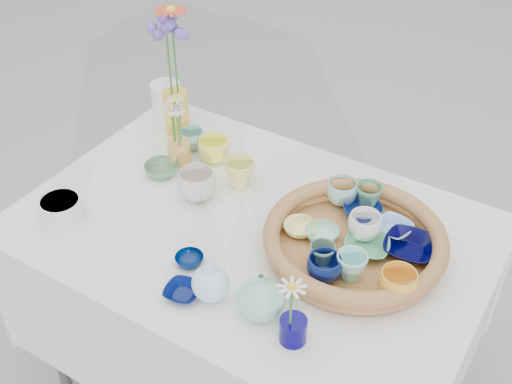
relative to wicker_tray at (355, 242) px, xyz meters
The scene contains 32 objects.
wicker_tray is the anchor object (origin of this frame).
tray_ceramic_0 0.13m from the wicker_tray, 105.37° to the left, with size 0.11×0.11×0.03m, color navy.
tray_ceramic_1 0.14m from the wicker_tray, 25.03° to the left, with size 0.13×0.13×0.03m, color black.
tray_ceramic_2 0.18m from the wicker_tray, 32.08° to the right, with size 0.09×0.09×0.07m, color #FEAC31.
tray_ceramic_3 0.03m from the wicker_tray, 12.96° to the left, with size 0.12×0.12×0.03m, color #52A97C.
tray_ceramic_4 0.11m from the wicker_tray, 114.44° to the right, with size 0.07×0.07×0.06m, color slate.
tray_ceramic_5 0.09m from the wicker_tray, behind, with size 0.09×0.09×0.03m, color #AAE4CB.
tray_ceramic_6 0.19m from the wicker_tray, 126.21° to the left, with size 0.09×0.09×0.07m, color #93D1C6.
tray_ceramic_7 0.06m from the wicker_tray, 87.43° to the left, with size 0.09×0.09×0.07m, color white.
tray_ceramic_8 0.13m from the wicker_tray, 61.24° to the left, with size 0.10×0.10×0.02m, color #85B3EC.
tray_ceramic_9 0.14m from the wicker_tray, 96.98° to the right, with size 0.09×0.09×0.07m, color #0C1956.
tray_ceramic_10 0.15m from the wicker_tray, behind, with size 0.09×0.09×0.03m, color #FFEF8F.
tray_ceramic_11 0.11m from the wicker_tray, 69.91° to the right, with size 0.08×0.08×0.07m, color #92E9D9.
tray_ceramic_12 0.18m from the wicker_tray, 103.12° to the left, with size 0.08×0.08×0.07m, color #4D8863.
loose_ceramic_0 0.57m from the wicker_tray, 164.55° to the left, with size 0.10×0.10×0.08m, color #FFFE53.
loose_ceramic_1 0.42m from the wicker_tray, 167.90° to the left, with size 0.09×0.09×0.08m, color #E7E075.
loose_ceramic_2 0.64m from the wicker_tray, behind, with size 0.10×0.10×0.03m, color #518159.
loose_ceramic_3 0.48m from the wicker_tray, behind, with size 0.11×0.11×0.09m, color beige.
loose_ceramic_4 0.43m from the wicker_tray, 142.95° to the right, with size 0.07×0.07×0.02m, color #01174B.
loose_ceramic_5 0.67m from the wicker_tray, 165.24° to the left, with size 0.08×0.08×0.06m, color #7EC3B2.
loose_ceramic_6 0.46m from the wicker_tray, 129.22° to the right, with size 0.09×0.09×0.02m, color #020D48.
fluted_bowl 0.80m from the wicker_tray, 158.01° to the right, with size 0.12×0.12×0.06m, color silver, non-canonical shape.
bud_vase_paleblue 0.39m from the wicker_tray, 125.20° to the right, with size 0.09×0.09×0.14m, color #C2DCF9, non-canonical shape.
bud_vase_seafoam 0.32m from the wicker_tray, 108.48° to the right, with size 0.12×0.12×0.12m, color #88DAB7.
bud_vase_cobalt 0.33m from the wicker_tray, 89.35° to the right, with size 0.06×0.06×0.06m, color #050054.
single_daisy 0.35m from the wicker_tray, 89.77° to the right, with size 0.07×0.07×0.13m, color white, non-canonical shape.
tall_vase_yellow 0.77m from the wicker_tray, 163.38° to the left, with size 0.08×0.08×0.15m, color yellow.
gerbera 0.80m from the wicker_tray, 162.93° to the left, with size 0.11×0.11×0.29m, color #D64C2B, non-canonical shape.
hydrangea 0.80m from the wicker_tray, 164.42° to the left, with size 0.09×0.09×0.31m, color #614997, non-canonical shape.
white_pitcher 0.86m from the wicker_tray, 161.93° to the left, with size 0.14×0.10×0.13m, color white, non-canonical shape.
daisy_cup 0.64m from the wicker_tray, behind, with size 0.07×0.07×0.07m, color #E2A350.
daisy_posy 0.64m from the wicker_tray, behind, with size 0.08×0.08×0.15m, color white, non-canonical shape.
Camera 1 is at (0.70, -1.11, 1.93)m, focal length 45.00 mm.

